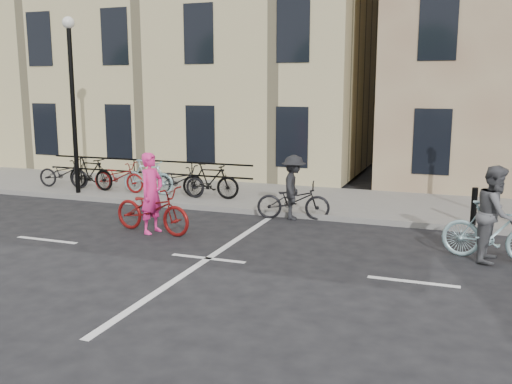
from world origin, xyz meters
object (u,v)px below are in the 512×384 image
(cyclist_pink, at_px, (152,205))
(cyclist_grey, at_px, (494,223))
(cyclist_dark, at_px, (293,194))
(lamp_post, at_px, (72,83))

(cyclist_pink, relative_size, cyclist_grey, 1.09)
(cyclist_grey, xyz_separation_m, cyclist_dark, (-4.73, 2.07, -0.11))
(cyclist_pink, xyz_separation_m, cyclist_dark, (2.73, 2.47, 0.00))
(cyclist_pink, relative_size, cyclist_dark, 1.13)
(lamp_post, distance_m, cyclist_dark, 7.68)
(lamp_post, bearing_deg, cyclist_grey, -12.21)
(lamp_post, xyz_separation_m, cyclist_grey, (11.85, -2.57, -2.71))
(cyclist_grey, distance_m, cyclist_dark, 5.17)
(cyclist_pink, height_order, cyclist_grey, cyclist_grey)
(cyclist_dark, bearing_deg, lamp_post, 73.03)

